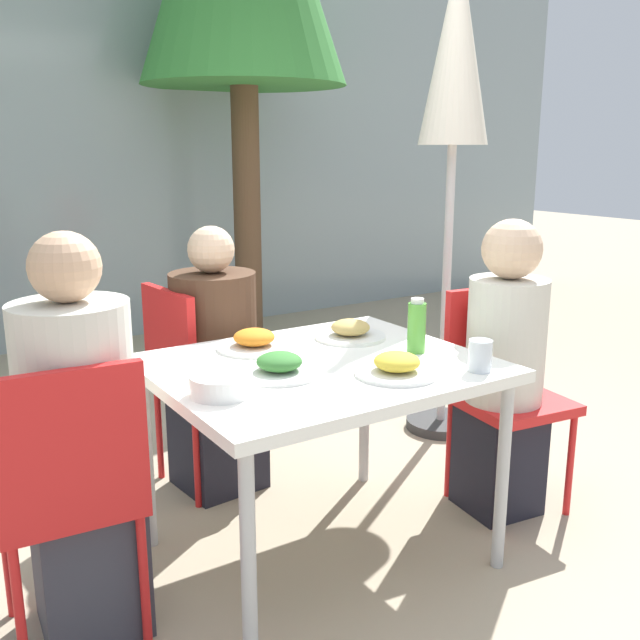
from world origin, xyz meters
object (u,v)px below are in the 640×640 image
at_px(drinking_cup, 480,356).
at_px(salad_bowl, 221,385).
at_px(chair_left, 69,483).
at_px(person_left, 81,451).
at_px(bottle, 417,327).
at_px(closed_umbrella, 455,78).
at_px(chair_right, 500,378).
at_px(person_far, 215,369).
at_px(person_right, 504,374).
at_px(chair_far, 193,371).

height_order(drinking_cup, salad_bowl, drinking_cup).
relative_size(chair_left, person_left, 0.72).
bearing_deg(bottle, salad_bowl, -177.56).
xyz_separation_m(drinking_cup, salad_bowl, (-0.81, 0.25, -0.02)).
bearing_deg(closed_umbrella, chair_right, -115.51).
distance_m(person_far, bottle, 0.95).
bearing_deg(person_right, drinking_cup, 39.65).
bearing_deg(drinking_cup, chair_left, 164.62).
xyz_separation_m(person_right, bottle, (-0.44, 0.02, 0.25)).
bearing_deg(person_left, person_right, -1.49).
bearing_deg(salad_bowl, chair_left, 167.92).
relative_size(person_right, salad_bowl, 6.37).
height_order(person_right, chair_far, person_right).
xyz_separation_m(chair_left, salad_bowl, (0.43, -0.09, 0.24)).
relative_size(person_left, bottle, 6.22).
bearing_deg(drinking_cup, person_far, 113.19).
distance_m(person_left, salad_bowl, 0.45).
bearing_deg(chair_far, drinking_cup, 20.42).
bearing_deg(salad_bowl, chair_right, 3.86).
distance_m(chair_left, bottle, 1.25).
bearing_deg(drinking_cup, closed_umbrella, 52.09).
distance_m(person_right, drinking_cup, 0.53).
bearing_deg(person_left, salad_bowl, -19.99).
bearing_deg(chair_right, closed_umbrella, -108.48).
xyz_separation_m(chair_left, person_left, (0.06, 0.08, 0.05)).
distance_m(bottle, salad_bowl, 0.78).
height_order(closed_umbrella, drinking_cup, closed_umbrella).
relative_size(person_right, chair_far, 1.33).
distance_m(person_left, chair_right, 1.66).
xyz_separation_m(chair_left, closed_umbrella, (2.05, 0.69, 1.24)).
bearing_deg(chair_left, bottle, 1.25).
relative_size(person_left, closed_umbrella, 0.52).
bearing_deg(closed_umbrella, person_far, 177.99).
bearing_deg(chair_left, person_far, 46.91).
xyz_separation_m(person_left, closed_umbrella, (1.99, 0.61, 1.18)).
distance_m(chair_far, bottle, 1.02).
height_order(chair_far, bottle, bottle).
xyz_separation_m(bottle, salad_bowl, (-0.78, -0.03, -0.06)).
height_order(person_left, salad_bowl, person_left).
relative_size(chair_right, person_right, 0.75).
distance_m(person_right, salad_bowl, 1.24).
bearing_deg(chair_right, person_right, 57.93).
xyz_separation_m(chair_right, person_right, (-0.06, -0.07, 0.05)).
distance_m(chair_left, drinking_cup, 1.32).
distance_m(chair_right, person_far, 1.19).
bearing_deg(closed_umbrella, drinking_cup, -127.91).
bearing_deg(person_left, chair_right, 1.22).
relative_size(chair_right, bottle, 4.51).
relative_size(person_far, closed_umbrella, 0.48).
relative_size(person_far, bottle, 5.77).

